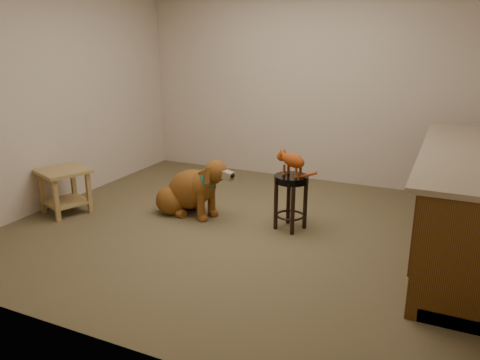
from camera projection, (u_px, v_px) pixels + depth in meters
The scene contains 8 objects.
floor at pixel (242, 229), 4.68m from camera, with size 4.50×4.00×0.01m, color brown.
room_shell at pixel (242, 57), 4.19m from camera, with size 4.54×4.04×2.62m.
cabinet_run at pixel (461, 207), 4.03m from camera, with size 0.70×2.56×0.94m.
padded_stool at pixel (291, 191), 4.59m from camera, with size 0.36×0.36×0.55m.
wood_stool at pixel (451, 179), 5.18m from camera, with size 0.39×0.39×0.66m.
side_table at pixel (64, 185), 5.04m from camera, with size 0.61×0.61×0.49m.
golden_retriever at pixel (190, 191), 5.03m from camera, with size 1.09×0.60×0.70m.
tabby_kitten at pixel (291, 161), 4.51m from camera, with size 0.44×0.20×0.27m.
Camera 1 is at (1.80, -3.94, 1.84)m, focal length 35.00 mm.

